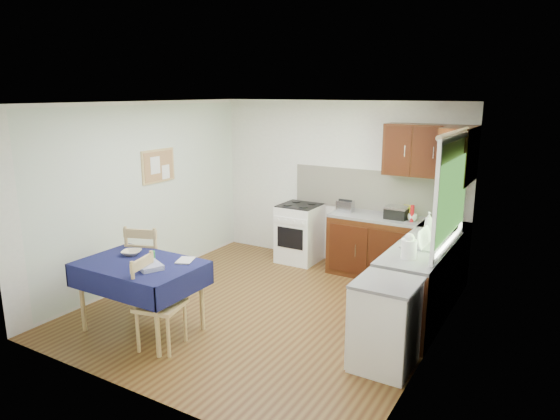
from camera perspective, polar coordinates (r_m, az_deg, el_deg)
The scene contains 33 objects.
floor at distance 6.31m, azimuth -1.63°, elevation -11.17°, with size 4.20×4.20×0.00m, color #4C2D14.
ceiling at distance 5.74m, azimuth -1.79°, elevation 12.15°, with size 4.00×4.20×0.02m, color white.
wall_back at distance 7.72m, azimuth 6.63°, elevation 3.05°, with size 4.00×0.02×2.50m, color white.
wall_front at distance 4.34m, azimuth -16.69°, elevation -5.62°, with size 4.00×0.02×2.50m, color white.
wall_left at distance 7.15m, azimuth -15.41°, elevation 1.82°, with size 0.02×4.20×2.50m, color silver.
wall_right at distance 5.16m, azimuth 17.48°, elevation -2.69°, with size 0.02×4.20×2.50m, color white.
base_cabinets at distance 6.71m, azimuth 14.14°, elevation -6.10°, with size 1.90×2.30×0.86m.
worktop_back at distance 7.17m, azimuth 13.25°, elevation -1.05°, with size 1.90×0.60×0.04m, color slate.
worktop_right at distance 5.93m, azimuth 15.88°, elevation -4.22°, with size 0.60×1.70×0.04m, color slate.
worktop_corner at distance 7.01m, azimuth 18.31°, elevation -1.70°, with size 0.60×0.60×0.04m, color slate.
splashback at distance 7.49m, azimuth 11.12°, elevation 2.17°, with size 2.70×0.02×0.60m, color #F0E5CC.
upper_cabinets at distance 6.88m, azimuth 17.47°, elevation 6.31°, with size 1.20×0.85×0.70m.
stove at distance 7.85m, azimuth 2.24°, elevation -2.63°, with size 0.60×0.61×0.92m.
window at distance 5.75m, azimuth 19.11°, elevation 2.90°, with size 0.04×1.48×1.26m.
fridge at distance 5.02m, azimuth 11.91°, elevation -12.70°, with size 0.58×0.60×0.89m.
corkboard at distance 7.28m, azimuth -13.73°, elevation 4.91°, with size 0.04×0.62×0.47m.
dining_table at distance 5.72m, azimuth -15.68°, elevation -6.79°, with size 1.33×0.90×0.80m.
chair_far at distance 6.42m, azimuth -14.89°, elevation -5.87°, with size 0.59×0.59×1.05m.
chair_near at distance 5.40m, azimuth -13.98°, elevation -9.94°, with size 0.52×0.52×0.99m.
toaster at distance 7.38m, azimuth 7.47°, elevation 0.44°, with size 0.24×0.15×0.19m.
sandwich_press at distance 7.12m, azimuth 13.17°, elevation -0.28°, with size 0.30×0.26×0.17m.
sauce_bottle at distance 6.99m, azimuth 14.86°, elevation -0.39°, with size 0.05×0.05×0.23m, color #B70E14.
yellow_packet at distance 7.22m, azimuth 14.36°, elevation -0.15°, with size 0.13×0.08×0.17m, color yellow.
dish_rack at distance 5.91m, azimuth 16.10°, elevation -3.85°, with size 0.47×0.36×0.22m.
kettle at distance 5.45m, azimuth 14.53°, elevation -4.14°, with size 0.16×0.16×0.28m.
cup at distance 7.04m, azimuth 14.88°, elevation -0.82°, with size 0.13×0.13×0.10m, color silver.
soap_bottle_a at distance 6.43m, azimuth 16.62°, elevation -1.43°, with size 0.11×0.11×0.28m, color white.
soap_bottle_b at distance 6.62m, azimuth 17.15°, elevation -1.42°, with size 0.09×0.09×0.20m, color #1B589D.
soap_bottle_c at distance 5.48m, azimuth 14.61°, elevation -4.58°, with size 0.12×0.12×0.15m, color green.
plate_bowl at distance 5.96m, azimuth -16.61°, elevation -4.69°, with size 0.21×0.21×0.05m, color beige.
book at distance 5.64m, azimuth -11.57°, elevation -5.63°, with size 0.17×0.23×0.02m, color white.
spice_jar at distance 5.74m, azimuth -14.33°, elevation -5.03°, with size 0.05×0.05×0.10m, color green.
tea_towel at distance 5.47m, azimuth -14.71°, elevation -6.21°, with size 0.29×0.23×0.05m, color navy.
Camera 1 is at (3.06, -4.86, 2.62)m, focal length 32.00 mm.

